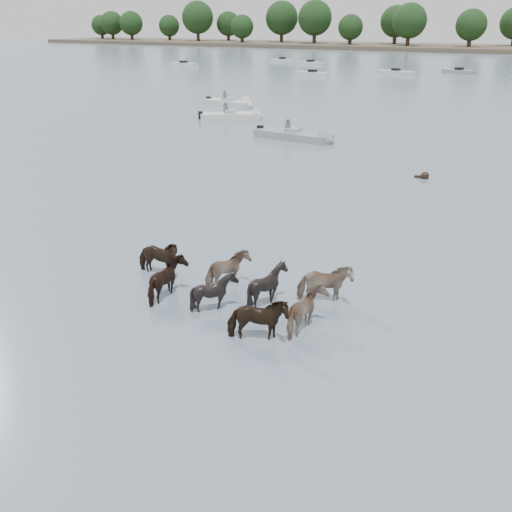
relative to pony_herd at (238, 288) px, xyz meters
The scene contains 9 objects.
ground 2.66m from the pony_herd, behind, with size 400.00×400.00×0.00m, color slate.
shoreline 166.32m from the pony_herd, 115.88° to the left, with size 160.00×30.00×1.00m, color #4C4233.
pony_herd is the anchor object (origin of this frame).
swimming_pony 16.61m from the pony_herd, 86.28° to the left, with size 0.72×0.44×0.44m.
motorboat_a 32.72m from the pony_herd, 120.33° to the left, with size 5.14×4.24×1.92m.
motorboat_b 24.12m from the pony_herd, 110.25° to the left, with size 6.02×2.20×1.92m.
motorboat_f 40.02m from the pony_herd, 120.89° to the left, with size 5.51×2.21×1.92m.
distant_flotilla 74.55m from the pony_herd, 91.82° to the left, with size 108.31×29.97×0.93m.
treeline 164.21m from the pony_herd, 115.18° to the left, with size 146.38×20.42×12.49m.
Camera 1 is at (10.13, -12.31, 7.47)m, focal length 41.01 mm.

